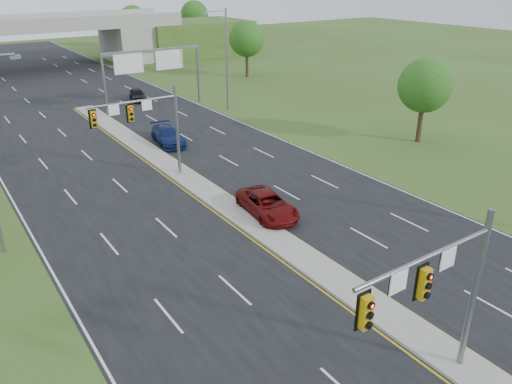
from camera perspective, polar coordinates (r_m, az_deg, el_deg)
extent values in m
plane|color=#3A4F1C|center=(22.75, 22.14, -17.90)|extent=(240.00, 240.00, 0.00)
cube|color=black|center=(48.13, -13.96, 5.65)|extent=(24.00, 160.00, 0.02)
cube|color=gray|center=(37.70, -7.31, 1.22)|extent=(2.00, 54.00, 0.16)
cube|color=gold|center=(37.27, -8.87, 0.72)|extent=(0.12, 54.00, 0.01)
cube|color=gold|center=(38.22, -5.78, 1.49)|extent=(0.12, 54.00, 0.01)
cube|color=silver|center=(53.11, -1.97, 8.06)|extent=(0.12, 160.00, 0.01)
cylinder|color=slate|center=(20.70, 23.65, -10.56)|extent=(0.24, 0.24, 7.00)
cylinder|color=slate|center=(16.91, 19.04, -7.03)|extent=(6.50, 0.16, 0.16)
cube|color=#BD8F0B|center=(16.95, 18.68, -9.90)|extent=(0.35, 0.25, 1.10)
cube|color=#BD8F0B|center=(15.24, 12.46, -13.31)|extent=(0.35, 0.25, 1.10)
cube|color=black|center=(17.01, 18.31, -9.70)|extent=(0.55, 0.04, 1.30)
cube|color=black|center=(15.31, 12.08, -13.06)|extent=(0.55, 0.04, 1.30)
sphere|color=#FF0C05|center=(16.70, 19.19, -9.08)|extent=(0.20, 0.20, 0.20)
sphere|color=#FF0C05|center=(14.96, 12.95, -12.47)|extent=(0.20, 0.20, 0.20)
cube|color=white|center=(16.05, 15.97, -9.86)|extent=(0.75, 0.04, 0.75)
cube|color=white|center=(17.75, 21.08, -7.12)|extent=(0.75, 0.04, 0.75)
cylinder|color=slate|center=(38.26, -8.97, 6.88)|extent=(0.24, 0.24, 7.00)
cylinder|color=slate|center=(36.35, -13.91, 9.99)|extent=(6.50, 0.16, 0.16)
cube|color=#BD8F0B|center=(36.20, -14.13, 8.68)|extent=(0.35, 0.25, 1.10)
cube|color=#BD8F0B|center=(35.43, -18.07, 7.90)|extent=(0.35, 0.25, 1.10)
cube|color=black|center=(36.32, -14.21, 8.72)|extent=(0.55, 0.04, 1.30)
cube|color=black|center=(35.56, -18.14, 7.95)|extent=(0.55, 0.04, 1.30)
sphere|color=#FF0C05|center=(35.99, -14.11, 9.18)|extent=(0.20, 0.20, 0.20)
sphere|color=#FF0C05|center=(35.22, -18.08, 8.40)|extent=(0.20, 0.20, 0.20)
cube|color=white|center=(35.89, -15.94, 9.02)|extent=(0.75, 0.04, 0.75)
cube|color=white|center=(36.68, -12.37, 9.69)|extent=(0.75, 0.04, 0.75)
cylinder|color=slate|center=(56.88, -16.90, 11.53)|extent=(0.28, 0.28, 6.60)
cylinder|color=slate|center=(61.15, -6.62, 13.19)|extent=(0.28, 0.28, 6.60)
cube|color=slate|center=(58.26, -11.86, 15.52)|extent=(11.50, 0.35, 0.35)
cube|color=#0D6118|center=(57.20, -14.37, 14.03)|extent=(3.20, 0.08, 2.00)
cube|color=#0D6118|center=(59.01, -9.89, 14.69)|extent=(3.20, 0.08, 2.00)
cube|color=silver|center=(57.16, -14.35, 14.02)|extent=(3.30, 0.03, 2.10)
cube|color=silver|center=(58.97, -9.87, 14.68)|extent=(3.30, 0.03, 2.10)
cube|color=gray|center=(94.70, -14.56, 16.21)|extent=(6.00, 12.00, 6.00)
cube|color=#3A4F1C|center=(99.91, -7.29, 17.12)|extent=(20.00, 14.00, 6.00)
cube|color=gray|center=(89.90, -25.38, 16.70)|extent=(50.00, 12.00, 1.20)
cube|color=gray|center=(84.13, -24.74, 17.19)|extent=(50.00, 0.40, 0.90)
cube|color=gray|center=(95.52, -26.17, 17.51)|extent=(50.00, 0.40, 0.90)
cube|color=slate|center=(28.83, -25.81, 13.72)|extent=(0.50, 0.25, 0.18)
cylinder|color=slate|center=(56.96, -3.35, 14.77)|extent=(0.20, 0.20, 11.00)
cylinder|color=slate|center=(55.74, -4.65, 19.91)|extent=(2.50, 0.12, 0.12)
cube|color=slate|center=(55.14, -5.84, 19.67)|extent=(0.50, 0.25, 0.18)
cylinder|color=#382316|center=(48.55, 18.26, 7.77)|extent=(0.44, 0.44, 4.00)
sphere|color=#274F15|center=(47.82, 18.75, 11.44)|extent=(4.80, 4.80, 4.80)
cylinder|color=#382316|center=(76.61, -1.04, 14.60)|extent=(0.44, 0.44, 4.25)
sphere|color=#274F15|center=(76.13, -1.06, 17.13)|extent=(5.20, 5.20, 5.20)
cylinder|color=#382316|center=(110.26, -13.68, 16.83)|extent=(0.44, 0.44, 4.25)
sphere|color=#274F15|center=(109.93, -13.86, 18.58)|extent=(5.60, 5.60, 5.60)
cylinder|color=#382316|center=(116.00, -6.96, 17.68)|extent=(0.44, 0.44, 4.50)
sphere|color=#274F15|center=(115.68, -7.06, 19.45)|extent=(6.00, 6.00, 6.00)
imported|color=#580908|center=(32.16, 1.30, -1.43)|extent=(3.08, 5.56, 1.47)
imported|color=#0C1A49|center=(46.49, -10.02, 6.36)|extent=(2.90, 5.55, 1.54)
imported|color=black|center=(63.72, -13.40, 10.78)|extent=(2.60, 4.43, 1.42)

